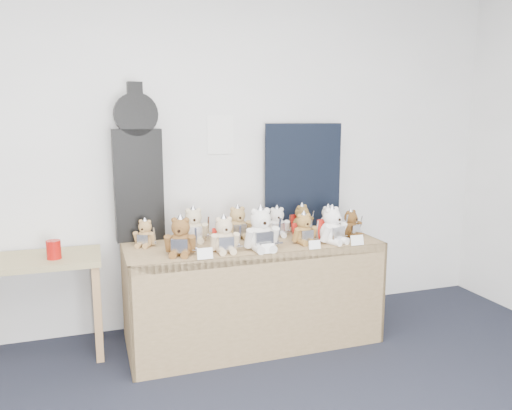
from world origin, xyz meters
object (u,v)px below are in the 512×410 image
object	(u,v)px
red_cup	(54,250)
teddy_back_left	(194,226)
teddy_back_centre_right	(277,223)
teddy_front_left	(224,236)
teddy_back_centre_left	(238,224)
teddy_front_right	(304,230)
guitar_case	(138,165)
teddy_front_centre	(261,231)
display_table	(254,265)
teddy_back_right	(302,220)
teddy_front_far_left	(181,238)
teddy_back_far_left	(145,234)
teddy_back_end	(328,219)
side_table	(36,275)
teddy_front_far_right	(332,227)
teddy_front_end	(351,225)

from	to	relation	value
red_cup	teddy_back_left	world-z (taller)	teddy_back_left
teddy_back_centre_right	teddy_front_left	bearing A→B (deg)	-139.73
teddy_front_left	teddy_back_centre_left	distance (m)	0.39
teddy_front_right	teddy_back_centre_right	bearing A→B (deg)	105.98
guitar_case	teddy_front_centre	world-z (taller)	guitar_case
display_table	teddy_front_right	world-z (taller)	teddy_front_right
teddy_back_centre_right	teddy_back_right	distance (m)	0.22
display_table	teddy_front_far_left	world-z (taller)	teddy_front_far_left
teddy_front_right	teddy_back_far_left	distance (m)	1.12
teddy_back_left	teddy_back_centre_left	size ratio (longest dim) A/B	1.04
teddy_front_far_left	teddy_back_centre_right	distance (m)	0.84
display_table	teddy_front_centre	distance (m)	0.34
teddy_front_right	teddy_back_right	size ratio (longest dim) A/B	0.99
teddy_front_centre	teddy_back_centre_left	bearing A→B (deg)	96.46
teddy_front_centre	teddy_back_far_left	distance (m)	0.81
red_cup	teddy_back_end	world-z (taller)	teddy_back_end
red_cup	teddy_back_far_left	distance (m)	0.60
red_cup	teddy_front_centre	xyz separation A→B (m)	(1.33, -0.37, 0.11)
display_table	side_table	size ratio (longest dim) A/B	2.11
display_table	teddy_back_far_left	distance (m)	0.80
teddy_front_centre	teddy_front_left	bearing A→B (deg)	171.58
guitar_case	teddy_back_far_left	size ratio (longest dim) A/B	5.25
red_cup	teddy_back_centre_left	xyz separation A→B (m)	(1.28, -0.00, 0.09)
side_table	teddy_back_centre_left	distance (m)	1.43
red_cup	teddy_back_centre_right	size ratio (longest dim) A/B	0.50
teddy_front_right	teddy_back_far_left	xyz separation A→B (m)	(-1.08, 0.28, -0.01)
teddy_back_end	teddy_front_centre	bearing A→B (deg)	-170.86
teddy_back_far_left	side_table	bearing A→B (deg)	-157.98
teddy_front_far_right	teddy_back_end	xyz separation A→B (m)	(0.14, 0.35, -0.03)
teddy_back_centre_right	teddy_back_end	size ratio (longest dim) A/B	1.09
teddy_front_centre	teddy_back_end	world-z (taller)	teddy_front_centre
teddy_front_end	teddy_back_right	distance (m)	0.38
teddy_front_left	teddy_back_centre_left	bearing A→B (deg)	60.18
teddy_front_end	teddy_back_centre_left	bearing A→B (deg)	142.57
teddy_back_right	guitar_case	bearing A→B (deg)	144.94
side_table	teddy_front_right	distance (m)	1.86
teddy_back_left	red_cup	bearing A→B (deg)	-174.69
teddy_front_left	teddy_back_far_left	xyz separation A→B (m)	(-0.48, 0.32, -0.02)
teddy_front_far_left	teddy_back_left	world-z (taller)	teddy_front_far_left
teddy_front_right	teddy_front_end	size ratio (longest dim) A/B	1.07
teddy_front_far_left	teddy_back_centre_left	bearing A→B (deg)	52.93
guitar_case	teddy_back_end	bearing A→B (deg)	-8.92
teddy_back_centre_right	teddy_back_left	bearing A→B (deg)	-174.58
teddy_front_far_left	teddy_back_centre_left	distance (m)	0.58
side_table	teddy_back_left	size ratio (longest dim) A/B	3.06
teddy_front_far_right	teddy_back_far_left	size ratio (longest dim) A/B	1.38
guitar_case	side_table	bearing A→B (deg)	-174.06
teddy_front_centre	teddy_front_end	bearing A→B (deg)	8.16
teddy_front_right	teddy_front_far_right	xyz separation A→B (m)	(0.20, -0.05, 0.02)
guitar_case	teddy_front_left	bearing A→B (deg)	-47.73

